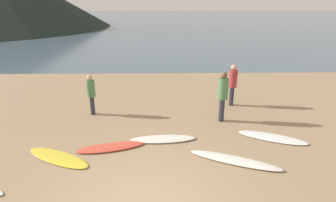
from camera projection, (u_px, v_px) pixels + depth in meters
name	position (u px, v px, depth m)	size (l,w,h in m)	color
ground_plane	(154.00, 81.00, 15.16)	(120.00, 120.00, 0.20)	#997C5B
ocean_water	(160.00, 19.00, 63.36)	(140.00, 100.00, 0.01)	#475B6B
surfboard_1	(58.00, 158.00, 7.59)	(2.12, 0.59, 0.06)	yellow
surfboard_2	(111.00, 147.00, 8.11)	(1.98, 0.53, 0.08)	#D84C38
surfboard_3	(163.00, 139.00, 8.58)	(2.04, 0.54, 0.08)	silver
surfboard_4	(235.00, 160.00, 7.43)	(2.46, 0.45, 0.10)	silver
surfboard_5	(272.00, 138.00, 8.68)	(2.09, 0.58, 0.07)	white
person_0	(223.00, 93.00, 9.61)	(0.37, 0.37, 1.81)	#2D2D38
person_1	(91.00, 92.00, 10.23)	(0.31, 0.31, 1.55)	#2D2D38
person_2	(233.00, 82.00, 11.11)	(0.35, 0.35, 1.71)	#2D2D38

